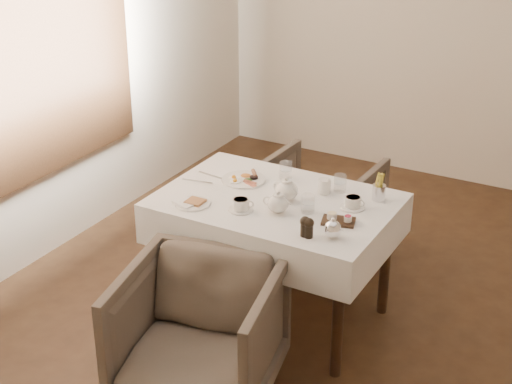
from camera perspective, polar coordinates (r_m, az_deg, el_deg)
The scene contains 21 objects.
room at distance 4.98m, azimuth -16.08°, elevation 12.28°, with size 5.00×5.00×5.00m.
table at distance 4.37m, azimuth 1.45°, elevation -1.90°, with size 1.28×0.88×0.75m.
armchair_near at distance 3.93m, azimuth -4.17°, elevation -10.30°, with size 0.74×0.76×0.69m, color brown.
armchair_far at distance 5.19m, azimuth 4.45°, elevation -1.17°, with size 0.71×0.73×0.67m, color brown.
breakfast_plate at distance 4.54m, azimuth -0.85°, elevation 0.97°, with size 0.26×0.26×0.03m.
side_plate at distance 4.26m, azimuth -4.75°, elevation -0.82°, with size 0.20×0.19×0.02m.
teapot_centre at distance 4.27m, azimuth 2.23°, elevation 0.23°, with size 0.17×0.13×0.14m, color white, non-canonical shape.
teapot_front at distance 4.14m, azimuth 1.61°, elevation -0.73°, with size 0.16×0.12×0.12m, color white, non-canonical shape.
creamer at distance 4.39m, azimuth 5.00°, elevation 0.44°, with size 0.07×0.07×0.08m, color white.
teacup_near at distance 4.18m, azimuth -1.11°, elevation -0.97°, with size 0.13×0.13×0.07m.
teacup_far at distance 4.23m, azimuth 7.06°, elevation -0.80°, with size 0.13×0.13×0.07m.
glass_left at distance 4.56m, azimuth 2.18°, elevation 1.59°, with size 0.07×0.07×0.10m, color silver.
glass_mid at distance 4.16m, azimuth 3.80°, elevation -0.85°, with size 0.07×0.07×0.10m, color silver.
glass_right at distance 4.41m, azimuth 6.14°, elevation 0.64°, with size 0.07×0.07×0.10m, color silver.
condiment_board at distance 4.08m, azimuth 6.01°, elevation -2.03°, with size 0.20×0.16×0.04m.
pepper_mill_left at distance 3.91m, azimuth 3.58°, elevation -2.50°, with size 0.05×0.05×0.11m, color black, non-canonical shape.
pepper_mill_right at distance 3.90m, azimuth 3.86°, elevation -2.61°, with size 0.05×0.05×0.11m, color black, non-canonical shape.
silver_pot at distance 3.91m, azimuth 5.60°, elevation -2.60°, with size 0.11×0.09×0.11m, color white, non-canonical shape.
fries_cup at distance 4.33m, azimuth 8.94°, elevation 0.27°, with size 0.07×0.07×0.16m.
cutlery_fork at distance 4.61m, azimuth -3.25°, elevation 1.21°, with size 0.02×0.19×0.00m, color silver.
cutlery_knife at distance 4.54m, azimuth -4.30°, elevation 0.79°, with size 0.01×0.19×0.00m, color silver.
Camera 1 is at (1.24, -3.43, 2.61)m, focal length 55.00 mm.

